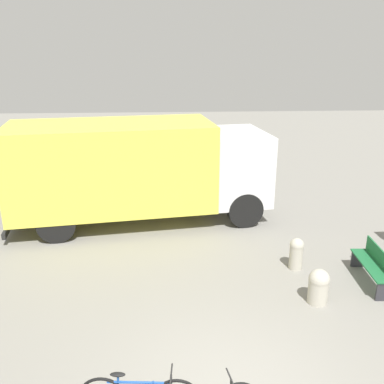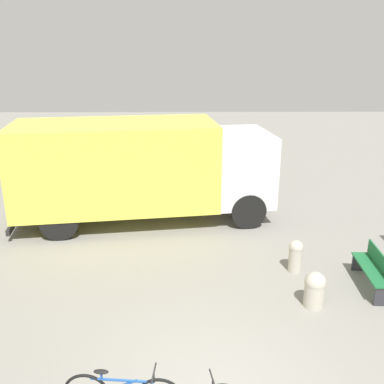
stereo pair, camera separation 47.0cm
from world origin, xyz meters
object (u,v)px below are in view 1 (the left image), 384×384
Objects in this scene: bollard_far_bench at (296,252)px; bollard_near_bench at (319,285)px; delivery_truck at (137,167)px; park_bench at (375,265)px.

bollard_near_bench is at bearing -88.27° from bollard_far_bench.
bollard_far_bench is (-0.04, 1.46, 0.02)m from bollard_near_bench.
bollard_far_bench is at bearing -47.75° from delivery_truck.
bollard_near_bench is (3.99, -4.74, -1.30)m from delivery_truck.
park_bench is (5.51, -4.02, -1.25)m from delivery_truck.
park_bench reaches higher than bollard_near_bench.
delivery_truck is at bearing 130.08° from bollard_near_bench.
delivery_truck is at bearing 57.10° from park_bench.
bollard_near_bench is (-1.53, -0.72, -0.05)m from park_bench.
delivery_truck is at bearing 140.24° from bollard_far_bench.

